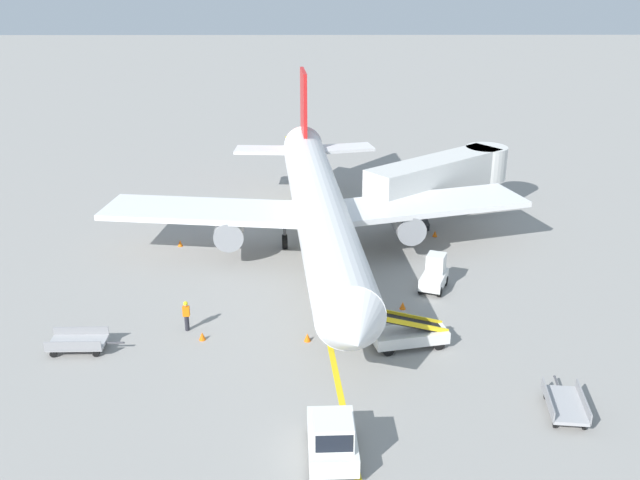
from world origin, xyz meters
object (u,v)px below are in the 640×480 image
pushback_tug (332,438)px  safety_cone_wingtip_right (307,337)px  safety_cone_nose_right (180,243)px  baggage_cart_empty_trailing (565,404)px  ground_crew_marshaller (186,315)px  belt_loader_forward_hold (408,333)px  baggage_tug_near_wing (434,274)px  baggage_cart_loaded (78,342)px  jet_bridge (448,173)px  safety_cone_wingtip_left (202,336)px  airliner (319,207)px  safety_cone_nose_left (435,234)px  safety_cone_tail_area (403,305)px

pushback_tug → safety_cone_wingtip_right: pushback_tug is taller
pushback_tug → safety_cone_nose_right: pushback_tug is taller
baggage_cart_empty_trailing → ground_crew_marshaller: size_ratio=2.25×
belt_loader_forward_hold → pushback_tug: bearing=-114.5°
pushback_tug → ground_crew_marshaller: pushback_tug is taller
belt_loader_forward_hold → baggage_cart_empty_trailing: (6.17, -5.79, -0.31)m
baggage_tug_near_wing → baggage_cart_loaded: size_ratio=0.72×
jet_bridge → baggage_cart_empty_trailing: 25.05m
ground_crew_marshaller → safety_cone_wingtip_left: (0.95, -1.04, -0.69)m
baggage_tug_near_wing → belt_loader_forward_hold: bearing=-109.4°
airliner → ground_crew_marshaller: airliner is taller
airliner → safety_cone_wingtip_left: 13.18m
safety_cone_wingtip_left → safety_cone_wingtip_right: size_ratio=1.00×
ground_crew_marshaller → safety_cone_nose_left: size_ratio=3.86×
jet_bridge → pushback_tug: jet_bridge is taller
safety_cone_nose_left → baggage_cart_loaded: bearing=-142.6°
baggage_tug_near_wing → safety_cone_nose_right: bearing=157.5°
jet_bridge → safety_cone_wingtip_right: (-10.20, -18.48, -3.32)m
safety_cone_tail_area → pushback_tug: bearing=-108.2°
airliner → ground_crew_marshaller: (-7.05, -10.19, -2.51)m
belt_loader_forward_hold → baggage_cart_empty_trailing: size_ratio=1.35×
safety_cone_nose_left → safety_cone_nose_right: bearing=-174.5°
jet_bridge → belt_loader_forward_hold: (-5.11, -19.05, -2.77)m
belt_loader_forward_hold → baggage_cart_empty_trailing: bearing=-43.2°
belt_loader_forward_hold → safety_cone_wingtip_left: (-10.55, 0.72, -0.56)m
baggage_tug_near_wing → safety_cone_nose_left: 8.60m
airliner → baggage_tug_near_wing: 8.91m
baggage_cart_empty_trailing → safety_cone_nose_left: size_ratio=8.69×
airliner → belt_loader_forward_hold: size_ratio=6.85×
safety_cone_wingtip_left → airliner: bearing=61.5°
baggage_cart_empty_trailing → safety_cone_nose_left: baggage_cart_empty_trailing is taller
baggage_cart_empty_trailing → airliner: bearing=120.9°
safety_cone_wingtip_left → safety_cone_tail_area: size_ratio=1.00×
airliner → safety_cone_wingtip_right: size_ratio=80.33×
safety_cone_nose_left → safety_cone_wingtip_right: size_ratio=1.00×
baggage_cart_empty_trailing → safety_cone_tail_area: baggage_cart_empty_trailing is taller
baggage_cart_loaded → pushback_tug: bearing=-33.7°
airliner → baggage_cart_empty_trailing: bearing=-59.1°
airliner → baggage_cart_empty_trailing: size_ratio=9.24×
belt_loader_forward_hold → safety_cone_nose_right: 19.47m
baggage_cart_empty_trailing → baggage_tug_near_wing: bearing=106.6°
airliner → pushback_tug: bearing=-88.8°
safety_cone_nose_left → safety_cone_nose_right: 17.80m
airliner → safety_cone_wingtip_right: airliner is taller
safety_cone_wingtip_left → baggage_cart_loaded: bearing=-170.1°
safety_cone_nose_right → baggage_tug_near_wing: bearing=-22.5°
safety_cone_wingtip_left → baggage_tug_near_wing: bearing=25.2°
airliner → baggage_cart_empty_trailing: airliner is taller
baggage_cart_loaded → safety_cone_nose_left: size_ratio=8.58×
baggage_tug_near_wing → baggage_cart_loaded: bearing=-159.4°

